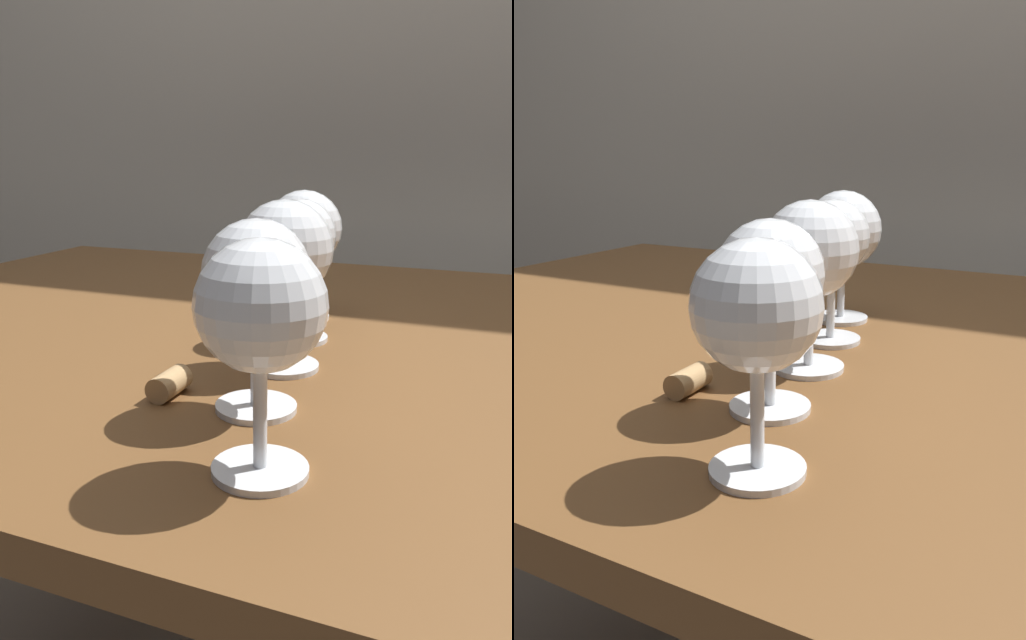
# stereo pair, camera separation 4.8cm
# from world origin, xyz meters

# --- Properties ---
(dining_table) EXTENTS (1.59, 0.89, 0.77)m
(dining_table) POSITION_xyz_m (0.00, 0.00, 0.68)
(dining_table) COLOR brown
(dining_table) RESTS_ON ground_plane
(wine_glass_empty) EXTENTS (0.08, 0.08, 0.15)m
(wine_glass_empty) POSITION_xyz_m (-0.06, -0.33, 0.87)
(wine_glass_empty) COLOR white
(wine_glass_empty) RESTS_ON dining_table
(wine_glass_merlot) EXTENTS (0.08, 0.08, 0.15)m
(wine_glass_merlot) POSITION_xyz_m (-0.10, -0.24, 0.87)
(wine_glass_merlot) COLOR white
(wine_glass_merlot) RESTS_ON dining_table
(wine_glass_chardonnay) EXTENTS (0.09, 0.09, 0.16)m
(wine_glass_chardonnay) POSITION_xyz_m (-0.11, -0.14, 0.88)
(wine_glass_chardonnay) COLOR white
(wine_glass_chardonnay) RESTS_ON dining_table
(wine_glass_amber) EXTENTS (0.08, 0.08, 0.15)m
(wine_glass_amber) POSITION_xyz_m (-0.13, -0.05, 0.88)
(wine_glass_amber) COLOR white
(wine_glass_amber) RESTS_ON dining_table
(wine_glass_white) EXTENTS (0.09, 0.09, 0.16)m
(wine_glass_white) POSITION_xyz_m (-0.15, 0.04, 0.88)
(wine_glass_white) COLOR white
(wine_glass_white) RESTS_ON dining_table
(cork) EXTENTS (0.02, 0.04, 0.02)m
(cork) POSITION_xyz_m (-0.18, -0.24, 0.78)
(cork) COLOR tan
(cork) RESTS_ON dining_table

